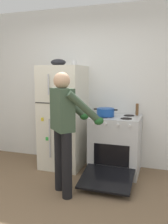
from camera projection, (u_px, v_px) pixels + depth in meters
name	position (u px, v px, depth m)	size (l,w,h in m)	color
ground	(38.00, 220.00, 2.63)	(8.00, 8.00, 0.00)	brown
kitchen_wall_back	(90.00, 87.00, 4.25)	(6.00, 0.10, 2.70)	white
refrigerator	(64.00, 117.00, 4.08)	(0.68, 0.72, 1.71)	silver
stove_range	(115.00, 145.00, 3.85)	(0.76, 1.21, 0.92)	silver
person_cook	(65.00, 123.00, 3.09)	(0.69, 0.73, 1.60)	black
red_pot	(106.00, 112.00, 3.78)	(0.38, 0.28, 0.12)	#19479E
coffee_mug	(74.00, 63.00, 3.93)	(0.11, 0.08, 0.10)	silver
pepper_mill	(137.00, 109.00, 3.87)	(0.05, 0.05, 0.19)	brown
mixing_bowl	(58.00, 62.00, 3.96)	(0.25, 0.25, 0.11)	black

